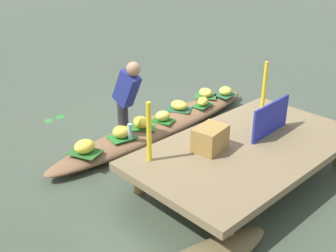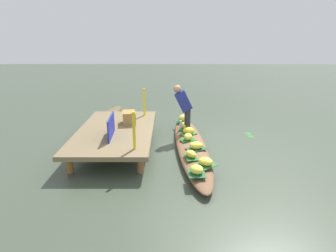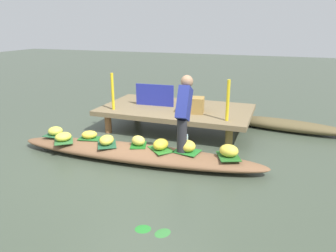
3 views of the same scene
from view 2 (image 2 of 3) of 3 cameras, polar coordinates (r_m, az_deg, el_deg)
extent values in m
plane|color=#3E493A|center=(6.74, 4.73, -4.90)|extent=(40.00, 40.00, 0.00)
cube|color=#796647|center=(6.78, -10.78, -1.04)|extent=(3.20, 1.80, 0.10)
cylinder|color=#935F39|center=(5.61, -5.68, -7.83)|extent=(0.14, 0.14, 0.39)
cylinder|color=olive|center=(7.97, -3.93, 0.39)|extent=(0.14, 0.14, 0.39)
cylinder|color=olive|center=(5.92, -19.79, -7.40)|extent=(0.14, 0.14, 0.39)
cylinder|color=olive|center=(8.20, -14.02, 0.38)|extent=(0.14, 0.14, 0.39)
ellipsoid|color=brown|center=(6.69, 4.76, -3.96)|extent=(4.43, 0.91, 0.24)
ellipsoid|color=brown|center=(9.11, -12.56, 1.83)|extent=(2.78, 0.83, 0.24)
cube|color=#215334|center=(6.19, 5.88, -4.69)|extent=(0.48, 0.52, 0.01)
ellipsoid|color=yellow|center=(6.16, 5.91, -4.01)|extent=(0.29, 0.34, 0.16)
cube|color=#2C7627|center=(7.06, 4.28, -1.64)|extent=(0.51, 0.50, 0.01)
ellipsoid|color=yellow|center=(7.03, 4.30, -0.97)|extent=(0.29, 0.35, 0.18)
cube|color=#306A34|center=(5.47, 7.81, -8.04)|extent=(0.49, 0.51, 0.01)
ellipsoid|color=#F5DF48|center=(5.44, 7.84, -7.32)|extent=(0.35, 0.37, 0.15)
cube|color=#275E38|center=(5.15, 5.96, -9.74)|extent=(0.38, 0.33, 0.01)
ellipsoid|color=#E5E24A|center=(5.11, 5.99, -8.97)|extent=(0.34, 0.33, 0.16)
cube|color=#255F22|center=(8.10, 3.14, 1.06)|extent=(0.45, 0.51, 0.01)
ellipsoid|color=yellow|center=(8.07, 3.15, 1.71)|extent=(0.33, 0.29, 0.19)
cube|color=#1C651C|center=(6.66, 4.16, -2.91)|extent=(0.36, 0.42, 0.01)
ellipsoid|color=#EDD755|center=(6.63, 4.18, -2.24)|extent=(0.30, 0.27, 0.17)
cube|color=#237529|center=(7.46, 3.57, -0.49)|extent=(0.44, 0.38, 0.01)
ellipsoid|color=yellow|center=(7.43, 3.58, 0.19)|extent=(0.33, 0.31, 0.19)
cube|color=#226627|center=(5.77, 4.77, -6.44)|extent=(0.42, 0.30, 0.01)
ellipsoid|color=yellow|center=(5.74, 4.79, -5.79)|extent=(0.33, 0.30, 0.15)
cylinder|color=#28282D|center=(7.31, 4.05, 1.32)|extent=(0.16, 0.16, 0.55)
cube|color=navy|center=(7.16, 3.22, 5.19)|extent=(0.20, 0.49, 0.59)
sphere|color=#9E7556|center=(7.08, 1.97, 7.72)|extent=(0.20, 0.20, 0.20)
cylinder|color=#A6CBD5|center=(7.36, 2.65, 0.23)|extent=(0.07, 0.07, 0.24)
cube|color=#222B98|center=(6.23, -11.75, -0.10)|extent=(0.86, 0.07, 0.47)
cylinder|color=yellow|center=(5.43, -7.09, -0.99)|extent=(0.06, 0.06, 0.77)
cylinder|color=yellow|center=(7.72, -4.97, 5.00)|extent=(0.06, 0.06, 0.77)
cube|color=olive|center=(7.10, -8.09, 1.76)|extent=(0.49, 0.39, 0.32)
ellipsoid|color=#337B35|center=(8.10, 16.32, -1.48)|extent=(0.23, 0.25, 0.01)
ellipsoid|color=#26802B|center=(7.89, 16.82, -2.07)|extent=(0.24, 0.22, 0.01)
camera|label=1|loc=(11.13, -22.51, 19.14)|focal=44.01mm
camera|label=3|loc=(9.78, 32.10, 13.15)|focal=33.89mm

